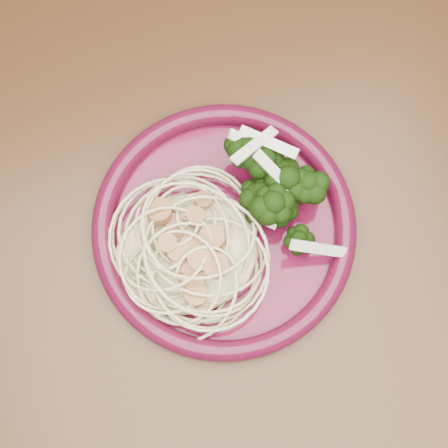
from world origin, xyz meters
TOP-DOWN VIEW (x-y plane):
  - dining_table at (0.00, 0.00)m, footprint 1.20×0.80m
  - dinner_plate at (-0.05, -0.05)m, footprint 0.30×0.30m
  - spaghetti_pile at (-0.09, -0.06)m, footprint 0.16×0.15m
  - scallop_cluster at (-0.09, -0.06)m, footprint 0.14×0.14m
  - broccoli_pile at (-0.00, -0.03)m, footprint 0.11×0.14m
  - onion_garnish at (-0.00, -0.03)m, footprint 0.08×0.09m

SIDE VIEW (x-z plane):
  - dining_table at x=0.00m, z-range 0.28..1.03m
  - dinner_plate at x=-0.05m, z-range 0.75..0.77m
  - spaghetti_pile at x=-0.09m, z-range 0.76..0.78m
  - broccoli_pile at x=0.00m, z-range 0.76..0.80m
  - scallop_cluster at x=-0.09m, z-range 0.78..0.82m
  - onion_garnish at x=0.00m, z-range 0.78..0.83m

